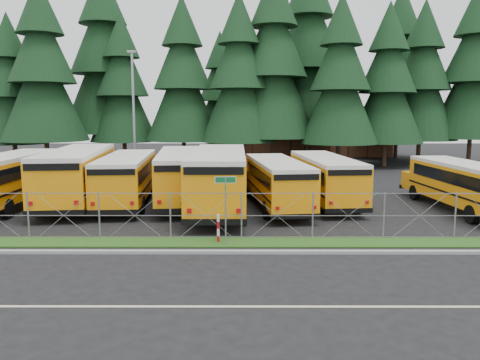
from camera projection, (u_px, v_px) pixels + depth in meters
The scene contains 31 objects.
ground at pixel (264, 233), 20.80m from camera, with size 120.00×120.00×0.00m, color black.
curb at pixel (268, 252), 17.72m from camera, with size 50.00×0.25×0.12m, color gray.
grass_verge at pixel (266, 243), 19.11m from camera, with size 50.00×1.40×0.06m, color #164112.
road_lane_line at pixel (278, 307), 12.88m from camera, with size 50.00×0.12×0.01m, color beige.
chainlink_fence at pixel (265, 216), 19.67m from camera, with size 44.00×0.10×2.00m, color gray, non-canonical shape.
brick_building at pixel (296, 130), 59.94m from camera, with size 22.00×10.00×6.00m, color brown.
bus_0 at pixel (13, 180), 26.49m from camera, with size 2.66×11.26×2.95m, color orange, non-canonical shape.
bus_1 at pixel (79, 176), 27.35m from camera, with size 2.87×12.14×3.18m, color orange, non-canonical shape.
bus_2 at pixel (128, 179), 27.28m from camera, with size 2.56×10.83×2.84m, color orange, non-canonical shape.
bus_3 at pixel (182, 177), 27.71m from camera, with size 2.72×11.52×3.02m, color orange, non-canonical shape.
bus_4 at pixel (219, 180), 25.65m from camera, with size 2.92×12.39×3.25m, color orange, non-canonical shape.
bus_5 at pixel (276, 184), 26.23m from camera, with size 2.42×10.24×2.68m, color orange, non-canonical shape.
bus_6 at pixel (323, 180), 27.56m from camera, with size 2.48×10.49×2.75m, color orange, non-canonical shape.
bus_east at pixel (461, 187), 25.22m from camera, with size 2.38×10.10×2.65m, color orange, non-canonical shape.
street_sign at pixel (226, 196), 18.45m from camera, with size 0.84×0.55×2.81m.
striped_bollard at pixel (218, 229), 19.07m from camera, with size 0.11×0.11×1.20m, color #B20C0C.
light_standard at pixel (134, 110), 37.61m from camera, with size 0.70×0.35×10.14m.
conifer_0 at pixel (11, 90), 46.01m from camera, with size 6.75×6.75×14.94m, color black, non-canonical shape.
conifer_1 at pixel (43, 74), 43.83m from camera, with size 8.00×8.00×17.70m, color black, non-canonical shape.
conifer_2 at pixel (123, 89), 48.37m from camera, with size 6.96×6.96×15.38m, color black, non-canonical shape.
conifer_3 at pixel (183, 81), 46.64m from camera, with size 7.56×7.56×16.72m, color black, non-canonical shape.
conifer_4 at pixel (239, 81), 44.90m from camera, with size 7.51×7.51×16.62m, color black, non-canonical shape.
conifer_5 at pixel (273, 68), 45.69m from camera, with size 8.66×8.66×19.15m, color black, non-canonical shape.
conifer_6 at pixel (340, 82), 43.45m from camera, with size 7.31×7.31×16.16m, color black, non-canonical shape.
conifer_7 at pixel (387, 85), 45.31m from camera, with size 7.15×7.15×15.80m, color black, non-canonical shape.
conifer_8 at pixel (422, 82), 48.07m from camera, with size 7.53×7.53×16.65m, color black, non-canonical shape.
conifer_9 at pixel (474, 74), 47.14m from camera, with size 8.26×8.26×18.26m, color black, non-canonical shape.
conifer_10 at pixel (104, 65), 50.39m from camera, with size 9.36×9.36×20.71m, color black, non-canonical shape.
conifer_11 at pixel (220, 95), 54.82m from camera, with size 6.61×6.61×14.63m, color black, non-canonical shape.
conifer_12 at pixel (308, 60), 50.27m from camera, with size 9.83×9.83×21.74m, color black, non-canonical shape.
conifer_13 at pixel (399, 73), 52.77m from camera, with size 8.73×8.73×19.31m, color black, non-canonical shape.
Camera 1 is at (-1.02, -20.25, 5.32)m, focal length 35.00 mm.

